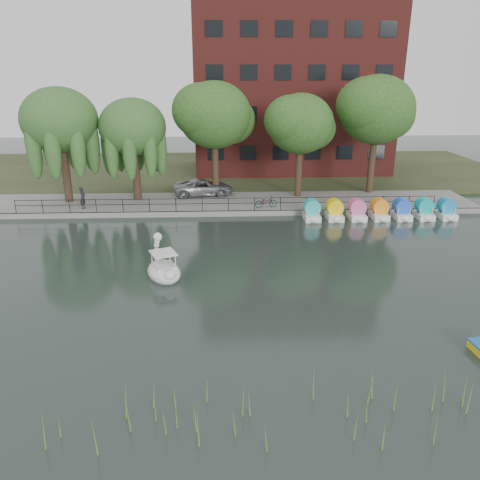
{
  "coord_description": "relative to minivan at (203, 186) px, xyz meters",
  "views": [
    {
      "loc": [
        -0.55,
        -21.25,
        10.41
      ],
      "look_at": [
        0.5,
        4.0,
        1.3
      ],
      "focal_mm": 35.0,
      "sensor_mm": 36.0,
      "label": 1
    }
  ],
  "objects": [
    {
      "name": "willow_mid",
      "position": [
        -5.45,
        -1.02,
        5.05
      ],
      "size": [
        5.32,
        5.32,
        8.15
      ],
      "color": "#473323",
      "rests_on": "promenade"
    },
    {
      "name": "minivan",
      "position": [
        0.0,
        0.0,
        0.0
      ],
      "size": [
        3.2,
        5.96,
        1.59
      ],
      "primitive_type": "imported",
      "rotation": [
        0.0,
        0.0,
        1.67
      ],
      "color": "gray",
      "rests_on": "promenade"
    },
    {
      "name": "land_strip",
      "position": [
        2.05,
        11.98,
        -1.02
      ],
      "size": [
        60.0,
        22.0,
        0.36
      ],
      "primitive_type": "cube",
      "color": "#47512D",
      "rests_on": "ground_plane"
    },
    {
      "name": "broadleaf_right",
      "position": [
        8.05,
        -0.52,
        5.19
      ],
      "size": [
        5.4,
        5.4,
        8.32
      ],
      "color": "#473323",
      "rests_on": "promenade"
    },
    {
      "name": "pedestrian",
      "position": [
        -9.17,
        -3.79,
        0.19
      ],
      "size": [
        0.53,
        0.74,
        1.98
      ],
      "primitive_type": "imported",
      "rotation": [
        0.0,
        0.0,
        1.5
      ],
      "color": "black",
      "rests_on": "promenade"
    },
    {
      "name": "promenade",
      "position": [
        2.05,
        -2.02,
        -1.0
      ],
      "size": [
        40.0,
        6.0,
        0.4
      ],
      "primitive_type": "cube",
      "color": "gray",
      "rests_on": "ground_plane"
    },
    {
      "name": "kerb",
      "position": [
        2.05,
        -4.97,
        -1.0
      ],
      "size": [
        40.0,
        0.25,
        0.4
      ],
      "primitive_type": "cube",
      "color": "gray",
      "rests_on": "ground_plane"
    },
    {
      "name": "broadleaf_center",
      "position": [
        1.05,
        -0.02,
        5.87
      ],
      "size": [
        6.0,
        6.0,
        9.25
      ],
      "color": "#473323",
      "rests_on": "promenade"
    },
    {
      "name": "broadleaf_far",
      "position": [
        14.55,
        0.48,
        6.2
      ],
      "size": [
        6.3,
        6.3,
        9.71
      ],
      "color": "#473323",
      "rests_on": "promenade"
    },
    {
      "name": "willow_left",
      "position": [
        -10.95,
        -1.52,
        5.68
      ],
      "size": [
        5.88,
        5.88,
        9.01
      ],
      "color": "#473323",
      "rests_on": "promenade"
    },
    {
      "name": "swan_boat",
      "position": [
        -1.64,
        -16.07,
        -0.7
      ],
      "size": [
        2.56,
        3.09,
        2.25
      ],
      "rotation": [
        0.0,
        0.0,
        0.39
      ],
      "color": "white",
      "rests_on": "ground_plane"
    },
    {
      "name": "ground_plane",
      "position": [
        2.05,
        -18.02,
        -1.2
      ],
      "size": [
        120.0,
        120.0,
        0.0
      ],
      "primitive_type": "plane",
      "color": "#33403C"
    },
    {
      "name": "railing",
      "position": [
        2.05,
        -4.77,
        -0.05
      ],
      "size": [
        32.0,
        0.05,
        1.0
      ],
      "color": "black",
      "rests_on": "promenade"
    },
    {
      "name": "reed_bank",
      "position": [
        4.05,
        -27.52,
        -0.6
      ],
      "size": [
        24.0,
        2.4,
        1.2
      ],
      "color": "#669938",
      "rests_on": "ground_plane"
    },
    {
      "name": "apartment_building",
      "position": [
        9.05,
        11.95,
        8.16
      ],
      "size": [
        20.0,
        10.07,
        18.0
      ],
      "color": "#4C1E16",
      "rests_on": "land_strip"
    },
    {
      "name": "bicycle",
      "position": [
        4.99,
        -4.1,
        -0.3
      ],
      "size": [
        0.92,
        1.8,
        1.0
      ],
      "primitive_type": "imported",
      "rotation": [
        0.0,
        0.0,
        1.77
      ],
      "color": "gray",
      "rests_on": "promenade"
    },
    {
      "name": "pedal_boat_row",
      "position": [
        13.33,
        -6.1,
        -0.59
      ],
      "size": [
        11.35,
        1.7,
        1.4
      ],
      "color": "white",
      "rests_on": "ground_plane"
    }
  ]
}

